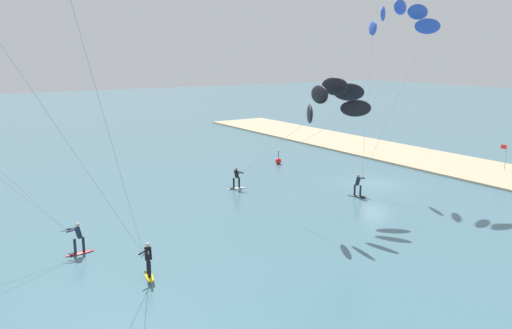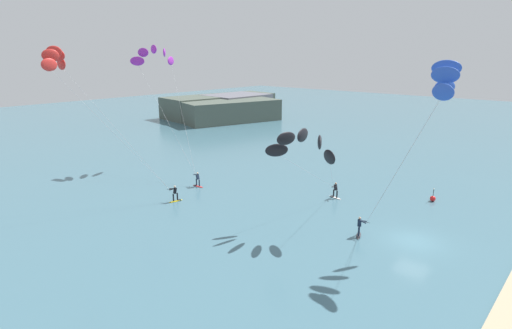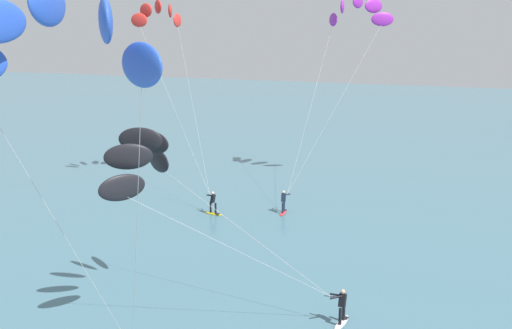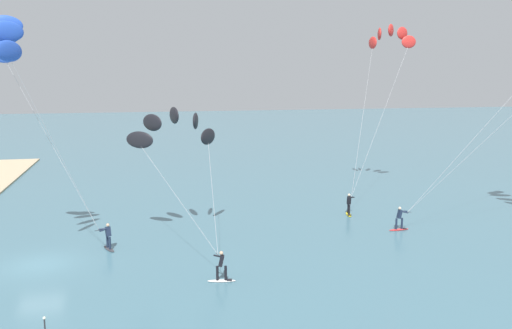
% 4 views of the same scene
% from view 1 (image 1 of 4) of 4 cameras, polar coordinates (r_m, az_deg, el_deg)
% --- Properties ---
extents(ground_plane, '(240.00, 240.00, 0.00)m').
position_cam_1_polar(ground_plane, '(42.24, 12.87, -2.09)').
color(ground_plane, '#426B7A').
extents(sand_strip, '(80.00, 8.83, 0.16)m').
position_cam_1_polar(sand_strip, '(50.68, 21.79, -0.22)').
color(sand_strip, tan).
rests_on(sand_strip, ground).
extents(kitesurfer_nearshore, '(5.76, 6.82, 14.03)m').
position_cam_1_polar(kitesurfer_nearshore, '(41.21, 15.35, 14.68)').
color(kitesurfer_nearshore, '#333338').
rests_on(kitesurfer_nearshore, ground).
extents(kitesurfer_mid_water, '(10.53, 6.14, 8.72)m').
position_cam_1_polar(kitesurfer_mid_water, '(32.68, 8.12, 6.75)').
color(kitesurfer_mid_water, white).
rests_on(kitesurfer_mid_water, ground).
extents(marker_buoy, '(0.56, 0.56, 1.38)m').
position_cam_1_polar(marker_buoy, '(48.56, 2.47, 0.40)').
color(marker_buoy, red).
rests_on(marker_buoy, ground).
extents(beach_flag, '(0.56, 0.05, 2.20)m').
position_cam_1_polar(beach_flag, '(50.32, 25.64, 1.25)').
color(beach_flag, gray).
rests_on(beach_flag, sand_strip).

